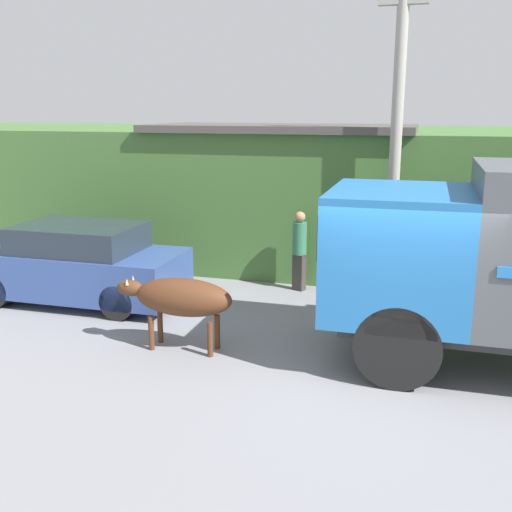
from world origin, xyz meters
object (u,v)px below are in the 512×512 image
object	(u,v)px
utility_pole	(396,132)
pedestrian_on_hill	(300,247)
brown_cow	(181,298)
parked_suv	(76,264)

from	to	relation	value
utility_pole	pedestrian_on_hill	bearing A→B (deg)	178.97
brown_cow	pedestrian_on_hill	size ratio (longest dim) A/B	1.15
pedestrian_on_hill	utility_pole	distance (m)	3.00
pedestrian_on_hill	utility_pole	bearing A→B (deg)	-157.02
parked_suv	pedestrian_on_hill	distance (m)	4.51
parked_suv	utility_pole	bearing A→B (deg)	16.33
brown_cow	pedestrian_on_hill	bearing A→B (deg)	75.71
pedestrian_on_hill	brown_cow	bearing A→B (deg)	96.65
parked_suv	utility_pole	xyz separation A→B (m)	(5.92, 1.90, 2.55)
parked_suv	pedestrian_on_hill	xyz separation A→B (m)	(4.07, 1.94, 0.18)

